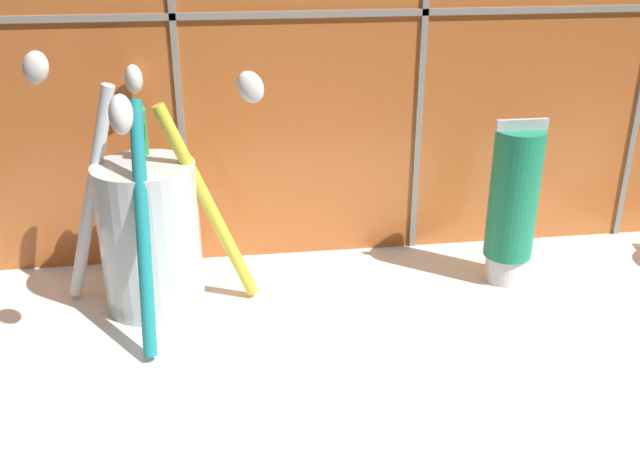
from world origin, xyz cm
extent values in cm
cube|color=white|center=(0.00, 0.00, 1.00)|extent=(74.62, 31.58, 2.00)
cube|color=gray|center=(0.00, 15.19, 21.40)|extent=(84.62, 0.24, 0.50)
cylinder|color=silver|center=(-19.14, 8.34, 7.34)|extent=(7.05, 7.05, 10.68)
cylinder|color=yellow|center=(-14.95, 8.28, 9.57)|extent=(6.57, 1.03, 14.66)
ellipsoid|color=white|center=(-11.68, 8.22, 17.75)|extent=(2.41, 1.35, 2.67)
cylinder|color=green|center=(-19.47, 11.66, 9.30)|extent=(1.63, 5.19, 14.06)
ellipsoid|color=white|center=(-19.83, 14.09, 17.24)|extent=(1.61, 2.43, 2.60)
cylinder|color=white|center=(-22.99, 9.42, 10.20)|extent=(5.33, 1.98, 15.85)
ellipsoid|color=white|center=(-25.43, 9.94, 19.06)|extent=(2.45, 1.74, 2.58)
cylinder|color=teal|center=(-19.04, 4.04, 9.87)|extent=(0.97, 7.41, 15.31)
ellipsoid|color=white|center=(-19.00, 0.30, 18.36)|extent=(1.32, 2.45, 2.69)
cylinder|color=white|center=(7.48, 8.34, 3.08)|extent=(3.09, 3.09, 2.17)
cylinder|color=#1E8C60|center=(7.48, 8.34, 9.10)|extent=(3.63, 3.63, 9.86)
cube|color=silver|center=(7.48, 8.34, 14.43)|extent=(3.81, 0.36, 0.80)
camera|label=1|loc=(-13.53, -38.46, 28.34)|focal=40.00mm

